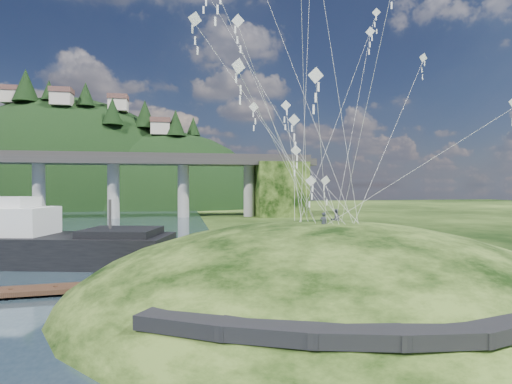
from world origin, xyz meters
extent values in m
plane|color=black|center=(0.00, 0.00, 0.00)|extent=(320.00, 320.00, 0.00)
ellipsoid|color=black|center=(8.00, 2.00, -1.50)|extent=(36.00, 32.00, 13.00)
cube|color=black|center=(-1.50, -8.00, 2.03)|extent=(4.32, 3.62, 0.71)
cube|color=black|center=(1.50, -9.65, 2.09)|extent=(4.10, 2.97, 0.61)
cube|color=black|center=(4.50, -10.65, 2.08)|extent=(3.85, 2.37, 0.62)
cube|color=black|center=(7.50, -11.10, 2.04)|extent=(3.62, 1.83, 0.66)
cube|color=black|center=(10.50, -10.90, 2.05)|extent=(3.82, 2.27, 0.68)
cylinder|color=#989590|center=(-32.00, 70.00, 6.50)|extent=(2.60, 2.60, 13.00)
cylinder|color=#989590|center=(-16.50, 70.00, 6.50)|extent=(2.60, 2.60, 13.00)
cylinder|color=#989590|center=(-1.00, 70.00, 6.50)|extent=(2.60, 2.60, 13.00)
cylinder|color=#989590|center=(14.50, 70.00, 6.50)|extent=(2.60, 2.60, 13.00)
cube|color=black|center=(22.00, 70.00, 6.50)|extent=(12.00, 11.00, 13.00)
ellipsoid|color=black|center=(-40.00, 126.00, -6.00)|extent=(96.00, 68.00, 88.00)
ellipsoid|color=black|center=(-5.00, 118.00, -10.00)|extent=(76.00, 56.00, 72.00)
cone|color=black|center=(-49.87, 114.63, 39.23)|extent=(8.01, 8.01, 10.54)
cone|color=black|center=(-42.87, 114.06, 37.88)|extent=(4.97, 4.97, 6.54)
cone|color=black|center=(-31.40, 112.04, 36.68)|extent=(5.83, 5.83, 7.67)
cone|color=black|center=(-22.45, 107.08, 30.58)|extent=(6.47, 6.47, 8.51)
cone|color=black|center=(-13.22, 113.99, 31.23)|extent=(7.13, 7.13, 9.38)
cone|color=black|center=(-3.12, 109.03, 27.87)|extent=(6.56, 6.56, 8.63)
cone|color=black|center=(2.77, 114.63, 27.68)|extent=(4.88, 4.88, 6.42)
cube|color=beige|center=(-55.00, 118.00, 35.99)|extent=(6.00, 5.00, 4.00)
cube|color=brown|center=(-55.00, 118.00, 38.69)|extent=(6.40, 5.40, 1.60)
cube|color=beige|center=(-38.00, 110.00, 34.28)|extent=(6.00, 5.00, 4.00)
cube|color=brown|center=(-38.00, 110.00, 36.98)|extent=(6.40, 5.40, 1.60)
cube|color=beige|center=(-22.00, 116.00, 34.18)|extent=(6.00, 5.00, 4.00)
cube|color=brown|center=(-22.00, 116.00, 36.88)|extent=(6.40, 5.40, 1.60)
cube|color=beige|center=(-8.00, 110.00, 25.88)|extent=(6.00, 5.00, 4.00)
cube|color=brown|center=(-8.00, 110.00, 28.58)|extent=(6.40, 5.40, 1.60)
cube|color=black|center=(-14.51, 16.52, 1.41)|extent=(24.78, 12.23, 2.83)
cube|color=silver|center=(-17.67, 17.32, 3.91)|extent=(8.55, 6.52, 3.04)
cube|color=silver|center=(-17.67, 17.32, 5.76)|extent=(5.02, 4.23, 1.30)
cube|color=black|center=(-7.14, 14.64, 3.15)|extent=(7.66, 6.88, 0.65)
cylinder|color=#2D2B2B|center=(-8.19, 14.90, 4.56)|extent=(0.26, 0.26, 3.26)
cube|color=#321E14|center=(-7.47, 5.38, 0.41)|extent=(12.85, 2.96, 0.32)
cylinder|color=#321E14|center=(-12.91, 4.97, 0.18)|extent=(0.27, 0.27, 0.91)
cylinder|color=#321E14|center=(-10.19, 5.18, 0.18)|extent=(0.27, 0.27, 0.91)
cylinder|color=#321E14|center=(-7.47, 5.38, 0.18)|extent=(0.27, 0.27, 0.91)
cylinder|color=#321E14|center=(-4.75, 5.59, 0.18)|extent=(0.27, 0.27, 0.91)
cylinder|color=#321E14|center=(-2.03, 5.80, 0.18)|extent=(0.27, 0.27, 0.91)
imported|color=#262A33|center=(7.58, 0.91, 5.73)|extent=(0.59, 0.43, 1.49)
imported|color=#262A33|center=(9.64, 3.85, 5.75)|extent=(0.83, 0.66, 1.64)
cube|color=silver|center=(7.05, 8.53, 14.27)|extent=(0.82, 0.34, 0.85)
cube|color=silver|center=(7.05, 8.53, 13.66)|extent=(0.11, 0.04, 0.50)
cube|color=silver|center=(7.05, 8.53, 13.05)|extent=(0.11, 0.04, 0.50)
cube|color=silver|center=(7.05, 8.53, 12.45)|extent=(0.11, 0.04, 0.50)
cube|color=silver|center=(14.89, 8.92, 21.15)|extent=(0.68, 0.56, 0.82)
cube|color=silver|center=(14.89, 8.92, 20.56)|extent=(0.11, 0.06, 0.49)
cube|color=silver|center=(14.89, 8.92, 19.96)|extent=(0.11, 0.06, 0.49)
cube|color=silver|center=(14.89, 8.92, 19.37)|extent=(0.11, 0.06, 0.49)
cube|color=silver|center=(-0.15, 2.83, 19.79)|extent=(0.11, 0.05, 0.50)
cube|color=silver|center=(-0.15, 2.83, 19.18)|extent=(0.11, 0.05, 0.50)
cube|color=silver|center=(4.47, 9.50, 14.22)|extent=(0.86, 0.26, 0.84)
cube|color=silver|center=(4.47, 9.50, 13.62)|extent=(0.11, 0.05, 0.50)
cube|color=silver|center=(4.47, 9.50, 13.01)|extent=(0.11, 0.05, 0.50)
cube|color=silver|center=(4.47, 9.50, 12.41)|extent=(0.11, 0.05, 0.50)
cube|color=silver|center=(14.62, 7.30, 22.15)|extent=(0.68, 0.31, 0.71)
cube|color=silver|center=(14.62, 7.30, 21.64)|extent=(0.09, 0.03, 0.42)
cube|color=silver|center=(14.62, 7.30, 21.13)|extent=(0.09, 0.03, 0.42)
cube|color=silver|center=(14.62, 7.30, 20.62)|extent=(0.09, 0.03, 0.42)
cube|color=silver|center=(0.34, -1.79, 17.25)|extent=(0.11, 0.07, 0.52)
cube|color=silver|center=(0.34, -1.79, 16.62)|extent=(0.11, 0.07, 0.52)
cube|color=silver|center=(7.21, 2.40, 7.83)|extent=(0.77, 0.25, 0.76)
cube|color=silver|center=(7.21, 2.40, 7.29)|extent=(0.10, 0.03, 0.45)
cube|color=silver|center=(7.21, 2.40, 6.74)|extent=(0.10, 0.03, 0.45)
cube|color=silver|center=(7.21, 2.40, 6.19)|extent=(0.10, 0.03, 0.45)
cube|color=silver|center=(-0.87, -0.62, 17.17)|extent=(0.81, 0.30, 0.81)
cube|color=silver|center=(-0.87, -0.62, 16.57)|extent=(0.10, 0.08, 0.49)
cube|color=silver|center=(-0.87, -0.62, 15.98)|extent=(0.10, 0.08, 0.49)
cube|color=silver|center=(-0.87, -0.62, 15.38)|extent=(0.10, 0.08, 0.49)
cube|color=silver|center=(6.49, 4.17, 12.32)|extent=(0.85, 0.27, 0.85)
cube|color=silver|center=(6.49, 4.17, 11.71)|extent=(0.11, 0.02, 0.50)
cube|color=silver|center=(6.49, 4.17, 11.10)|extent=(0.11, 0.02, 0.50)
cube|color=silver|center=(6.49, 4.17, 10.48)|extent=(0.11, 0.02, 0.50)
cube|color=silver|center=(7.52, 7.14, 10.36)|extent=(0.77, 0.48, 0.83)
cube|color=silver|center=(7.52, 7.14, 9.75)|extent=(0.11, 0.04, 0.50)
cube|color=silver|center=(7.52, 7.14, 9.14)|extent=(0.11, 0.04, 0.50)
cube|color=silver|center=(7.52, 7.14, 8.52)|extent=(0.11, 0.04, 0.50)
cube|color=silver|center=(5.56, -3.25, 13.54)|extent=(0.88, 0.25, 0.87)
cube|color=silver|center=(5.56, -3.25, 12.92)|extent=(0.12, 0.04, 0.51)
cube|color=silver|center=(5.56, -3.25, 12.29)|extent=(0.12, 0.04, 0.51)
cube|color=silver|center=(5.56, -3.25, 11.67)|extent=(0.12, 0.04, 0.51)
cube|color=silver|center=(0.99, -5.36, 13.17)|extent=(0.70, 0.35, 0.74)
cube|color=silver|center=(0.99, -5.36, 12.63)|extent=(0.09, 0.07, 0.44)
cube|color=silver|center=(0.99, -5.36, 12.10)|extent=(0.09, 0.07, 0.44)
cube|color=silver|center=(0.99, -5.36, 11.57)|extent=(0.09, 0.07, 0.44)
cube|color=silver|center=(16.95, 4.13, 17.48)|extent=(0.69, 0.25, 0.66)
cube|color=silver|center=(16.95, 4.13, 16.99)|extent=(0.09, 0.05, 0.40)
cube|color=silver|center=(16.95, 4.13, 16.51)|extent=(0.09, 0.05, 0.40)
cube|color=silver|center=(16.95, 4.13, 16.02)|extent=(0.09, 0.05, 0.40)
cube|color=silver|center=(1.30, -3.04, 16.26)|extent=(0.68, 0.19, 0.68)
cube|color=silver|center=(1.30, -3.04, 15.78)|extent=(0.09, 0.02, 0.40)
cube|color=silver|center=(1.30, -3.04, 15.29)|extent=(0.09, 0.02, 0.40)
cube|color=silver|center=(1.30, -3.04, 14.81)|extent=(0.09, 0.02, 0.40)
cube|color=silver|center=(9.69, -4.08, 17.27)|extent=(0.08, 0.06, 0.39)
cube|color=silver|center=(8.49, 2.94, 7.86)|extent=(0.73, 0.27, 0.71)
cube|color=silver|center=(8.49, 2.94, 7.34)|extent=(0.09, 0.06, 0.43)
cube|color=silver|center=(8.49, 2.94, 6.81)|extent=(0.09, 0.06, 0.43)
cube|color=silver|center=(8.49, 2.94, 6.29)|extent=(0.09, 0.06, 0.43)
camera|label=1|loc=(-1.75, -24.16, 7.54)|focal=28.00mm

